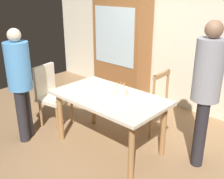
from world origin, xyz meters
name	(u,v)px	position (x,y,z in m)	size (l,w,h in m)	color
ground	(109,146)	(0.00, 0.00, 0.00)	(6.40, 6.40, 0.00)	#93704C
back_wall	(184,34)	(0.00, 1.85, 1.30)	(6.40, 0.10, 2.60)	beige
dining_table	(109,103)	(0.00, 0.00, 0.65)	(1.47, 0.85, 0.75)	beige
birthday_cake	(120,93)	(0.11, 0.08, 0.80)	(0.28, 0.28, 0.18)	silver
plate_near_celebrant	(77,92)	(-0.40, -0.19, 0.76)	(0.22, 0.22, 0.01)	white
plate_far_side	(115,90)	(-0.07, 0.19, 0.76)	(0.22, 0.22, 0.01)	white
fork_near_celebrant	(70,89)	(-0.56, -0.17, 0.76)	(0.18, 0.02, 0.01)	silver
fork_far_side	(107,87)	(-0.23, 0.21, 0.76)	(0.18, 0.02, 0.01)	silver
fork_near_guest	(115,107)	(0.28, -0.20, 0.76)	(0.18, 0.02, 0.01)	silver
chair_spindle_back	(150,102)	(0.13, 0.74, 0.46)	(0.45, 0.45, 0.95)	beige
chair_upholstered	(51,92)	(-1.12, -0.12, 0.53)	(0.51, 0.51, 0.95)	beige
person_celebrant	(20,80)	(-1.03, -0.64, 0.89)	(0.32, 0.32, 1.57)	#262328
person_guest	(206,87)	(1.03, 0.50, 1.00)	(0.32, 0.32, 1.74)	#262328
china_cabinet	(122,48)	(-1.13, 1.56, 0.95)	(1.10, 0.45, 1.90)	brown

